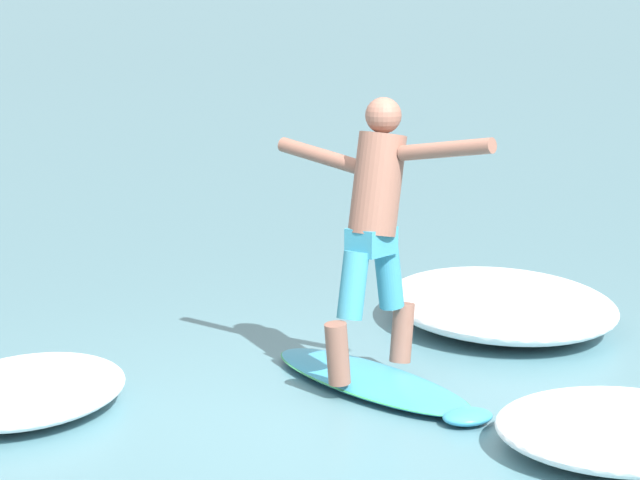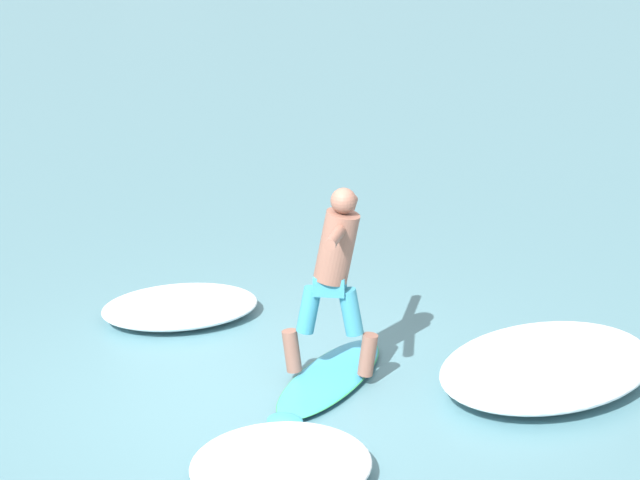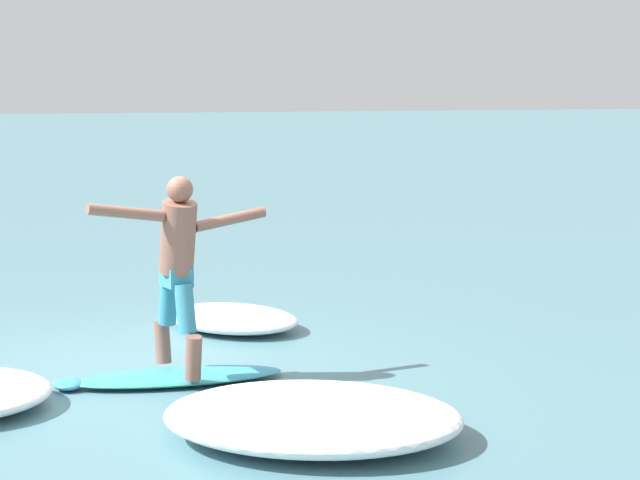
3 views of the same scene
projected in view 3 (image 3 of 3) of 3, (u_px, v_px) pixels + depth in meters
ground_plane at (127, 374)px, 9.09m from camera, size 200.00×200.00×0.00m
surfboard at (174, 377)px, 8.82m from camera, size 0.75×1.91×0.23m
surfer at (178, 259)px, 8.65m from camera, size 0.82×1.52×1.63m
wave_foam_at_nose at (313, 417)px, 7.39m from camera, size 2.36×2.57×0.31m
wave_foam_beside at (232, 318)px, 10.77m from camera, size 1.80×1.70×0.22m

